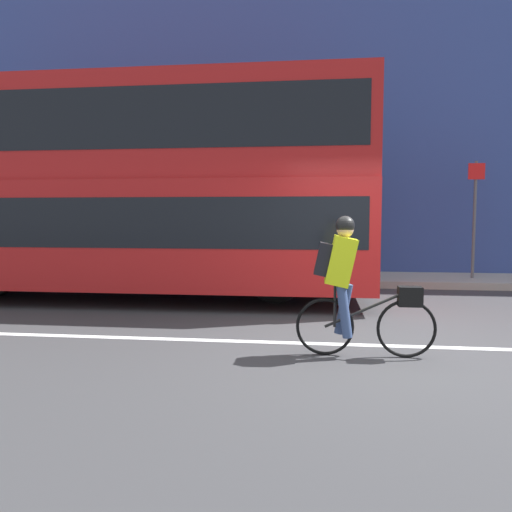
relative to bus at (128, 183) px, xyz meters
The scene contains 8 objects.
ground_plane 5.70m from the bus, 35.49° to the right, with size 80.00×80.00×0.00m, color #38383A.
road_center_line 5.62m from the bus, 34.30° to the right, with size 50.00×0.14×0.01m, color silver.
sidewalk_curb 5.58m from the bus, 34.03° to the left, with size 60.00×1.93×0.16m.
building_facade 6.39m from the bus, 43.09° to the left, with size 60.00×0.30×9.45m.
bus is the anchor object (origin of this frame).
cyclist_on_bike 5.35m from the bus, 41.03° to the right, with size 1.56×0.32×1.59m.
trash_bin 4.87m from the bus, 37.41° to the left, with size 0.59×0.59×0.90m.
street_sign_post 7.62m from the bus, 21.54° to the left, with size 0.36×0.09×2.64m.
Camera 1 is at (-0.76, -5.99, 1.60)m, focal length 35.00 mm.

